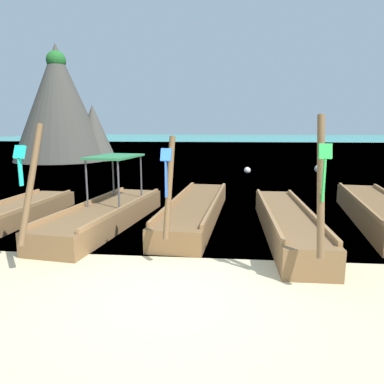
# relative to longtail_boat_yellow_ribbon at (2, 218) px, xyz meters

# --- Properties ---
(ground) EXTENTS (120.00, 120.00, 0.00)m
(ground) POSITION_rel_longtail_boat_yellow_ribbon_xyz_m (5.19, -3.60, -0.25)
(ground) COLOR beige
(sea_water) EXTENTS (120.00, 120.00, 0.00)m
(sea_water) POSITION_rel_longtail_boat_yellow_ribbon_xyz_m (5.19, 58.15, -0.24)
(sea_water) COLOR #2DB29E
(sea_water) RESTS_ON ground
(longtail_boat_yellow_ribbon) EXTENTS (1.52, 6.48, 2.61)m
(longtail_boat_yellow_ribbon) POSITION_rel_longtail_boat_yellow_ribbon_xyz_m (0.00, 0.00, 0.00)
(longtail_boat_yellow_ribbon) COLOR brown
(longtail_boat_yellow_ribbon) RESTS_ON ground
(longtail_boat_turquoise_ribbon) EXTENTS (2.06, 6.20, 2.76)m
(longtail_boat_turquoise_ribbon) POSITION_rel_longtail_boat_yellow_ribbon_xyz_m (2.80, 0.37, 0.09)
(longtail_boat_turquoise_ribbon) COLOR brown
(longtail_boat_turquoise_ribbon) RESTS_ON ground
(longtail_boat_blue_ribbon) EXTENTS (1.73, 6.94, 2.52)m
(longtail_boat_blue_ribbon) POSITION_rel_longtail_boat_yellow_ribbon_xyz_m (5.19, 1.32, 0.04)
(longtail_boat_blue_ribbon) COLOR brown
(longtail_boat_blue_ribbon) RESTS_ON ground
(longtail_boat_green_ribbon) EXTENTS (1.07, 6.18, 2.90)m
(longtail_boat_green_ribbon) POSITION_rel_longtail_boat_yellow_ribbon_xyz_m (7.59, -0.05, 0.08)
(longtail_boat_green_ribbon) COLOR brown
(longtail_boat_green_ribbon) RESTS_ON ground
(longtail_boat_violet_ribbon) EXTENTS (1.98, 6.28, 2.59)m
(longtail_boat_violet_ribbon) POSITION_rel_longtail_boat_yellow_ribbon_xyz_m (10.31, 1.32, 0.08)
(longtail_boat_violet_ribbon) COLOR brown
(longtail_boat_violet_ribbon) RESTS_ON ground
(karst_rock) EXTENTS (7.90, 7.36, 9.06)m
(karst_rock) POSITION_rel_longtail_boat_yellow_ribbon_xyz_m (-6.92, 19.17, 4.06)
(karst_rock) COLOR #47443D
(karst_rock) RESTS_ON ground
(mooring_buoy_near) EXTENTS (0.38, 0.38, 0.38)m
(mooring_buoy_near) POSITION_rel_longtail_boat_yellow_ribbon_xyz_m (7.30, 12.03, -0.05)
(mooring_buoy_near) COLOR white
(mooring_buoy_near) RESTS_ON sea_water
(mooring_buoy_far) EXTENTS (0.48, 0.48, 0.48)m
(mooring_buoy_far) POSITION_rel_longtail_boat_yellow_ribbon_xyz_m (11.48, 12.65, -0.00)
(mooring_buoy_far) COLOR white
(mooring_buoy_far) RESTS_ON sea_water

